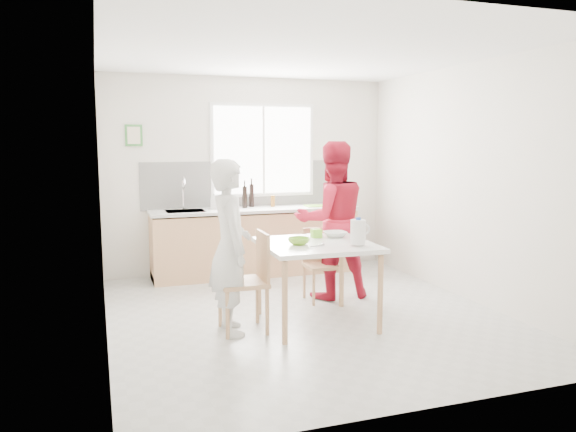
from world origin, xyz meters
The scene contains 21 objects.
ground centered at (0.00, 0.00, 0.00)m, with size 4.50×4.50×0.00m, color #B7B7B2.
room_shell centered at (0.00, 0.00, 1.64)m, with size 4.50×4.50×4.50m.
window centered at (0.20, 2.23, 1.70)m, with size 1.50×0.06×1.30m.
backsplash centered at (0.00, 2.24, 1.23)m, with size 3.00×0.02×0.65m, color white.
picture_frame centered at (-1.55, 2.23, 1.90)m, with size 0.22×0.03×0.28m.
kitchen_counter centered at (0.00, 1.95, 0.42)m, with size 2.84×0.64×1.37m.
dining_table centered at (0.00, -0.30, 0.74)m, with size 1.10×1.10×0.83m.
chair_left centered at (-0.67, -0.28, 0.53)m, with size 0.46×0.46×0.96m.
chair_far centered at (0.38, 0.50, 0.46)m, with size 0.39×0.39×0.83m.
person_white centered at (-0.86, -0.27, 0.83)m, with size 0.61×0.40×1.66m, color silver.
person_red centered at (0.54, 0.56, 0.91)m, with size 0.89×0.69×1.82m, color red.
bowl_green centered at (-0.20, -0.34, 0.86)m, with size 0.21×0.21×0.07m, color #7BBF2C.
bowl_white centered at (0.31, -0.06, 0.86)m, with size 0.24×0.24×0.06m, color silver.
milk_jug centered at (0.32, -0.59, 0.96)m, with size 0.20×0.15×0.26m.
green_box centered at (0.11, -0.02, 0.87)m, with size 0.10×0.10×0.09m, color #7CD631.
spoon centered at (-0.08, -0.52, 0.84)m, with size 0.01×0.01×0.16m, color #A5A5AA.
cutting_board centered at (0.89, 1.88, 0.93)m, with size 0.35×0.25×0.01m, color #71BE2B.
wine_bottle_a centered at (0.00, 2.12, 1.08)m, with size 0.07×0.07×0.32m, color black.
wine_bottle_b centered at (-0.13, 2.02, 1.07)m, with size 0.07×0.07×0.30m, color black.
jar_amber centered at (0.28, 2.03, 1.00)m, with size 0.06×0.06×0.16m, color brown.
soap_bottle centered at (-0.55, 2.05, 1.03)m, with size 0.10×0.10×0.21m, color #999999.
Camera 1 is at (-2.03, -5.38, 1.82)m, focal length 35.00 mm.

